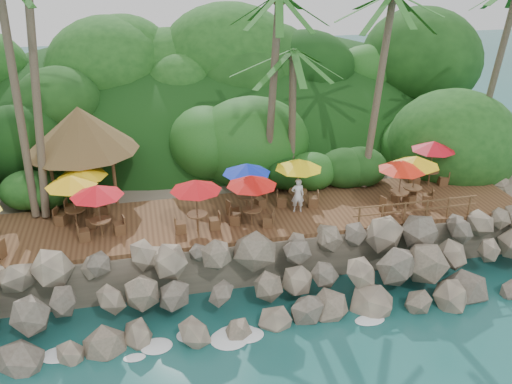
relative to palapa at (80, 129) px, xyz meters
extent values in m
plane|color=#19514F|center=(7.82, -9.88, -5.79)|extent=(140.00, 140.00, 0.00)
cube|color=gray|center=(7.82, 6.12, -4.74)|extent=(32.00, 25.20, 2.10)
ellipsoid|color=#143811|center=(7.82, 13.62, -5.79)|extent=(44.80, 28.00, 15.40)
cube|color=brown|center=(7.82, -3.88, -3.59)|extent=(26.00, 5.00, 0.20)
ellipsoid|color=white|center=(-1.18, -9.58, -5.76)|extent=(1.20, 0.80, 0.06)
ellipsoid|color=white|center=(1.82, -9.58, -5.76)|extent=(1.20, 0.80, 0.06)
ellipsoid|color=white|center=(4.82, -9.58, -5.76)|extent=(1.20, 0.80, 0.06)
ellipsoid|color=white|center=(7.82, -9.58, -5.76)|extent=(1.20, 0.80, 0.06)
ellipsoid|color=white|center=(10.82, -9.58, -5.76)|extent=(1.20, 0.80, 0.06)
ellipsoid|color=white|center=(13.82, -9.58, -5.76)|extent=(1.20, 0.80, 0.06)
ellipsoid|color=white|center=(16.82, -9.58, -5.76)|extent=(1.20, 0.80, 0.06)
cylinder|color=brown|center=(-2.32, -1.30, 1.97)|extent=(0.44, 1.86, 10.87)
cylinder|color=brown|center=(-1.47, -1.31, 2.48)|extent=(1.17, 2.33, 11.83)
cylinder|color=brown|center=(9.23, -1.21, 1.28)|extent=(0.91, 0.99, 9.54)
cylinder|color=brown|center=(10.34, -0.99, 0.03)|extent=(0.73, 1.04, 7.04)
ellipsoid|color=#23601E|center=(10.34, -0.99, 3.54)|extent=(6.00, 6.00, 2.40)
cylinder|color=brown|center=(14.56, -1.62, 1.26)|extent=(1.73, 1.71, 9.42)
cylinder|color=brown|center=(21.67, -0.69, 1.48)|extent=(0.36, 1.63, 9.91)
cylinder|color=brown|center=(-1.40, -1.40, -2.29)|extent=(0.16, 0.16, 2.40)
cylinder|color=brown|center=(1.40, -1.40, -2.29)|extent=(0.16, 0.16, 2.40)
cylinder|color=brown|center=(-1.40, 1.40, -2.29)|extent=(0.16, 0.16, 2.40)
cylinder|color=brown|center=(1.40, 1.40, -2.29)|extent=(0.16, 0.16, 2.40)
cone|color=brown|center=(0.00, 0.00, 0.01)|extent=(5.46, 5.46, 2.20)
cylinder|color=brown|center=(17.41, -2.68, -3.09)|extent=(0.09, 0.09, 0.80)
cylinder|color=brown|center=(17.41, -2.68, -2.68)|extent=(0.91, 0.91, 0.05)
cylinder|color=brown|center=(17.41, -2.68, -2.31)|extent=(0.05, 0.05, 2.37)
cone|color=red|center=(17.41, -2.68, -1.28)|extent=(2.26, 2.26, 0.49)
cube|color=brown|center=(16.67, -2.55, -3.24)|extent=(0.52, 0.52, 0.50)
cube|color=brown|center=(18.16, -2.80, -3.24)|extent=(0.52, 0.52, 0.50)
cylinder|color=brown|center=(15.53, -4.42, -3.09)|extent=(0.09, 0.09, 0.80)
cylinder|color=brown|center=(15.53, -4.42, -2.68)|extent=(0.91, 0.91, 0.05)
cylinder|color=brown|center=(15.53, -4.42, -2.31)|extent=(0.05, 0.05, 2.37)
cone|color=gold|center=(15.53, -4.42, -1.28)|extent=(2.26, 2.26, 0.49)
cube|color=brown|center=(14.85, -4.11, -3.24)|extent=(0.60, 0.60, 0.50)
cube|color=brown|center=(16.22, -4.74, -3.24)|extent=(0.60, 0.60, 0.50)
cylinder|color=brown|center=(0.07, -2.31, -3.09)|extent=(0.09, 0.09, 0.80)
cylinder|color=brown|center=(0.07, -2.31, -2.68)|extent=(0.91, 0.91, 0.05)
cylinder|color=brown|center=(0.07, -2.31, -2.31)|extent=(0.05, 0.05, 2.37)
cone|color=yellow|center=(0.07, -2.31, -1.28)|extent=(2.26, 2.26, 0.49)
cube|color=brown|center=(-0.67, -2.15, -3.24)|extent=(0.54, 0.54, 0.50)
cube|color=brown|center=(0.81, -2.46, -3.24)|extent=(0.54, 0.54, 0.50)
cylinder|color=brown|center=(4.92, -4.98, -3.09)|extent=(0.09, 0.09, 0.80)
cylinder|color=brown|center=(4.92, -4.98, -2.68)|extent=(0.91, 0.91, 0.05)
cylinder|color=brown|center=(4.92, -4.98, -2.31)|extent=(0.05, 0.05, 2.37)
cone|color=red|center=(4.92, -4.98, -1.28)|extent=(2.26, 2.26, 0.49)
cube|color=brown|center=(4.17, -4.98, -3.24)|extent=(0.45, 0.45, 0.50)
cube|color=brown|center=(5.68, -4.99, -3.24)|extent=(0.45, 0.45, 0.50)
cylinder|color=brown|center=(-0.36, -3.31, -3.09)|extent=(0.09, 0.09, 0.80)
cylinder|color=brown|center=(-0.36, -3.31, -2.68)|extent=(0.91, 0.91, 0.05)
cylinder|color=brown|center=(-0.36, -3.31, -2.31)|extent=(0.05, 0.05, 2.37)
cone|color=yellow|center=(-0.36, -3.31, -1.28)|extent=(2.26, 2.26, 0.49)
cube|color=brown|center=(-1.06, -3.04, -3.24)|extent=(0.59, 0.59, 0.50)
cube|color=brown|center=(0.34, -3.58, -3.24)|extent=(0.59, 0.59, 0.50)
cylinder|color=brown|center=(0.78, -4.64, -3.09)|extent=(0.09, 0.09, 0.80)
cylinder|color=brown|center=(0.78, -4.64, -2.68)|extent=(0.91, 0.91, 0.05)
cylinder|color=brown|center=(0.78, -4.64, -2.31)|extent=(0.05, 0.05, 2.37)
cone|color=red|center=(0.78, -4.64, -1.28)|extent=(2.26, 2.26, 0.49)
cube|color=brown|center=(0.04, -4.78, -3.24)|extent=(0.53, 0.53, 0.50)
cube|color=brown|center=(1.53, -4.49, -3.24)|extent=(0.53, 0.53, 0.50)
cylinder|color=brown|center=(14.62, -4.80, -3.09)|extent=(0.09, 0.09, 0.80)
cylinder|color=brown|center=(14.62, -4.80, -2.68)|extent=(0.91, 0.91, 0.05)
cylinder|color=brown|center=(14.62, -4.80, -2.31)|extent=(0.05, 0.05, 2.37)
cone|color=red|center=(14.62, -4.80, -1.28)|extent=(2.26, 2.26, 0.49)
cube|color=brown|center=(13.91, -5.04, -3.24)|extent=(0.57, 0.57, 0.50)
cube|color=brown|center=(15.34, -4.56, -3.24)|extent=(0.57, 0.57, 0.50)
cylinder|color=brown|center=(9.95, -3.59, -3.09)|extent=(0.09, 0.09, 0.80)
cylinder|color=brown|center=(9.95, -3.59, -2.68)|extent=(0.91, 0.91, 0.05)
cylinder|color=brown|center=(9.95, -3.59, -2.31)|extent=(0.05, 0.05, 2.37)
cone|color=yellow|center=(9.95, -3.59, -1.28)|extent=(2.26, 2.26, 0.49)
cube|color=brown|center=(9.22, -3.39, -3.24)|extent=(0.56, 0.56, 0.50)
cube|color=brown|center=(10.68, -3.78, -3.24)|extent=(0.56, 0.56, 0.50)
cylinder|color=brown|center=(7.37, -5.02, -3.09)|extent=(0.09, 0.09, 0.80)
cylinder|color=brown|center=(7.37, -5.02, -2.68)|extent=(0.91, 0.91, 0.05)
cylinder|color=brown|center=(7.37, -5.02, -2.31)|extent=(0.05, 0.05, 2.37)
cone|color=red|center=(7.37, -5.02, -1.28)|extent=(2.26, 2.26, 0.49)
cube|color=brown|center=(6.67, -4.75, -3.24)|extent=(0.59, 0.59, 0.50)
cube|color=brown|center=(8.08, -5.30, -3.24)|extent=(0.59, 0.59, 0.50)
cylinder|color=brown|center=(7.44, -3.60, -3.09)|extent=(0.09, 0.09, 0.80)
cylinder|color=brown|center=(7.44, -3.60, -2.68)|extent=(0.91, 0.91, 0.05)
cylinder|color=brown|center=(7.44, -3.60, -2.31)|extent=(0.05, 0.05, 2.37)
cone|color=#0D26B5|center=(7.44, -3.60, -1.28)|extent=(2.26, 2.26, 0.49)
cube|color=brown|center=(6.72, -3.84, -3.24)|extent=(0.57, 0.57, 0.50)
cube|color=brown|center=(8.15, -3.36, -3.24)|extent=(0.57, 0.57, 0.50)
cylinder|color=brown|center=(12.04, -6.23, -2.99)|extent=(0.10, 0.10, 1.00)
cylinder|color=brown|center=(13.14, -6.23, -2.99)|extent=(0.10, 0.10, 1.00)
cylinder|color=brown|center=(14.24, -6.23, -2.99)|extent=(0.10, 0.10, 1.00)
cylinder|color=brown|center=(15.34, -6.23, -2.99)|extent=(0.10, 0.10, 1.00)
cylinder|color=brown|center=(16.44, -6.23, -2.99)|extent=(0.10, 0.10, 1.00)
cylinder|color=brown|center=(17.54, -6.23, -2.99)|extent=(0.10, 0.10, 1.00)
cube|color=brown|center=(14.79, -6.23, -2.54)|extent=(6.10, 0.06, 0.06)
cube|color=brown|center=(14.79, -6.23, -2.94)|extent=(6.10, 0.06, 0.06)
imported|color=white|center=(9.78, -4.13, -2.64)|extent=(0.67, 0.49, 1.70)
camera|label=1|loc=(2.73, -26.57, 8.27)|focal=38.58mm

